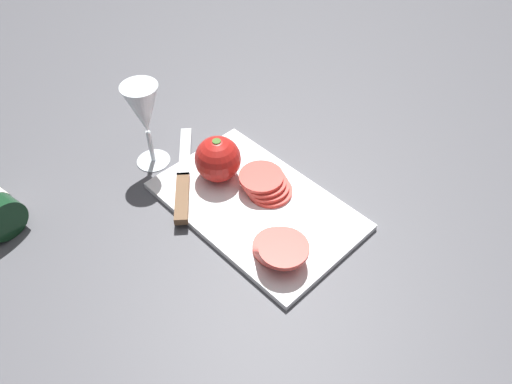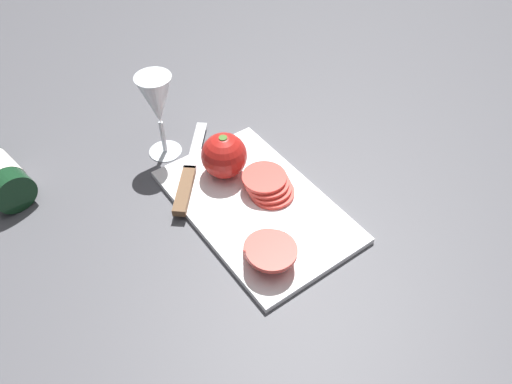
{
  "view_description": "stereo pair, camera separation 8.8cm",
  "coord_description": "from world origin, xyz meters",
  "views": [
    {
      "loc": [
        -0.4,
        0.44,
        0.68
      ],
      "look_at": [
        0.03,
        0.02,
        0.04
      ],
      "focal_mm": 35.0,
      "sensor_mm": 36.0,
      "label": 1
    },
    {
      "loc": [
        -0.46,
        0.37,
        0.68
      ],
      "look_at": [
        0.03,
        0.02,
        0.04
      ],
      "focal_mm": 35.0,
      "sensor_mm": 36.0,
      "label": 2
    }
  ],
  "objects": [
    {
      "name": "ground_plane",
      "position": [
        0.0,
        0.0,
        0.0
      ],
      "size": [
        3.0,
        3.0,
        0.0
      ],
      "primitive_type": "plane",
      "color": "#4C4C51"
    },
    {
      "name": "cutting_board",
      "position": [
        0.03,
        0.02,
        0.01
      ],
      "size": [
        0.37,
        0.23,
        0.01
      ],
      "color": "white",
      "rests_on": "ground_plane"
    },
    {
      "name": "wine_glass",
      "position": [
        0.26,
        0.08,
        0.12
      ],
      "size": [
        0.07,
        0.07,
        0.18
      ],
      "color": "silver",
      "rests_on": "ground_plane"
    },
    {
      "name": "whole_tomato",
      "position": [
        0.13,
        0.02,
        0.06
      ],
      "size": [
        0.09,
        0.09,
        0.09
      ],
      "color": "red",
      "rests_on": "cutting_board"
    },
    {
      "name": "knife",
      "position": [
        0.15,
        0.09,
        0.02
      ],
      "size": [
        0.21,
        0.19,
        0.01
      ],
      "rotation": [
        0.0,
        0.0,
        5.57
      ],
      "color": "silver",
      "rests_on": "cutting_board"
    },
    {
      "name": "tomato_slice_stack_near",
      "position": [
        -0.08,
        0.07,
        0.03
      ],
      "size": [
        0.11,
        0.09,
        0.04
      ],
      "color": "#D63D33",
      "rests_on": "cutting_board"
    },
    {
      "name": "tomato_slice_stack_far",
      "position": [
        0.04,
        -0.02,
        0.03
      ],
      "size": [
        0.1,
        0.09,
        0.03
      ],
      "color": "#D63D33",
      "rests_on": "cutting_board"
    }
  ]
}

